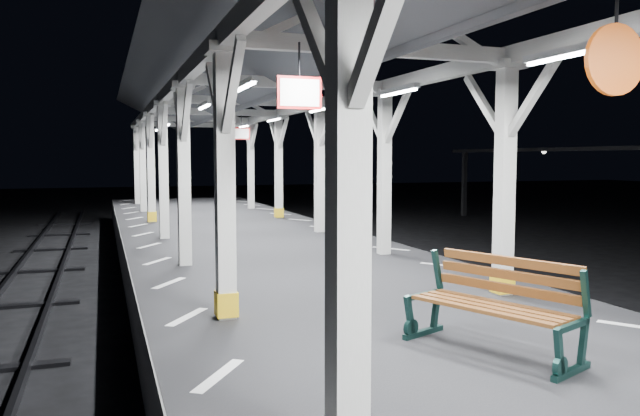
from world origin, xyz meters
TOP-DOWN VIEW (x-y plane):
  - platform at (0.00, 0.00)m, footprint 6.00×50.00m
  - hazard_stripes_left at (-2.45, 0.00)m, footprint 1.00×48.00m
  - hazard_stripes_right at (2.45, 0.00)m, footprint 1.00×48.00m
  - bench_mid at (0.34, -0.21)m, footprint 1.26×1.87m

SIDE VIEW (x-z plane):
  - platform at x=0.00m, z-range 0.00..1.00m
  - hazard_stripes_left at x=-2.45m, z-range 1.00..1.01m
  - hazard_stripes_right at x=2.45m, z-range 1.00..1.01m
  - bench_mid at x=0.34m, z-range 1.03..1.99m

